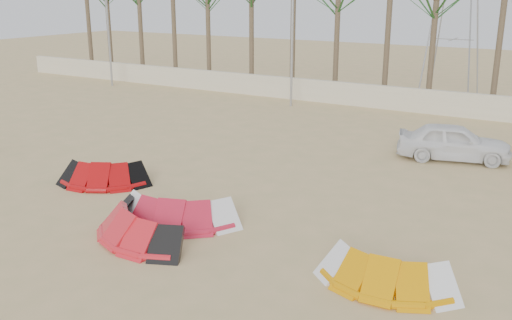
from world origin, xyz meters
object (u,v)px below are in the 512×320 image
Objects in this scene: kite_red_right at (183,207)px; kite_red_mid at (147,221)px; kite_orange at (390,267)px; car at (454,142)px; kite_red_left at (110,171)px.

kite_red_mid is at bearing -98.34° from kite_red_right.
car reaches higher than kite_orange.
kite_red_right is (0.20, 1.34, 0.00)m from kite_red_mid.
kite_red_left is at bearing 169.80° from kite_orange.
kite_red_mid is 1.01× the size of kite_red_right.
kite_red_mid is 6.59m from kite_orange.
kite_red_mid is (4.05, -2.70, 0.00)m from kite_red_left.
kite_orange is at bearing 6.94° from kite_red_mid.
car is at bearing 43.10° from kite_red_left.
kite_red_left is at bearing 146.26° from kite_red_mid.
kite_red_mid and kite_orange have the same top height.
kite_red_mid is 1.35m from kite_red_right.
kite_red_left and kite_orange have the same top height.
kite_red_left is 13.13m from car.
kite_red_left is 0.90× the size of kite_red_mid.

